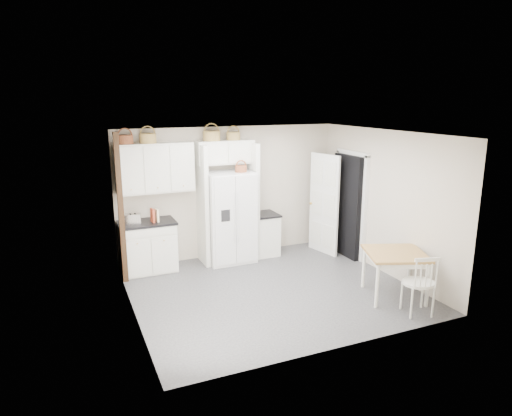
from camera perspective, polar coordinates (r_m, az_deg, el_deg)
name	(u,v)px	position (r m, az deg, el deg)	size (l,w,h in m)	color
floor	(272,290)	(7.79, 1.96, -10.16)	(4.50, 4.50, 0.00)	#2E2E33
ceiling	(273,134)	(7.15, 2.13, 9.28)	(4.50, 4.50, 0.00)	white
wall_back	(230,192)	(9.16, -3.30, 2.01)	(4.50, 4.50, 0.00)	beige
wall_left	(130,230)	(6.75, -15.53, -2.72)	(4.00, 4.00, 0.00)	beige
wall_right	(385,203)	(8.54, 15.82, 0.66)	(4.00, 4.00, 0.00)	beige
refrigerator	(229,217)	(8.88, -3.38, -1.13)	(0.91, 0.74, 1.77)	white
base_cab_left	(148,247)	(8.67, -13.36, -4.81)	(0.98, 0.62, 0.91)	white
base_cab_right	(265,235)	(9.35, 1.10, -3.36)	(0.47, 0.56, 0.82)	white
dining_table	(394,275)	(7.73, 16.89, -7.96)	(0.90, 0.90, 0.75)	#A8692B
windsor_chair	(418,283)	(7.22, 19.64, -8.79)	(0.48, 0.43, 0.97)	white
counter_left	(146,223)	(8.54, -13.53, -1.79)	(1.02, 0.66, 0.04)	black
counter_right	(265,214)	(9.23, 1.11, -0.81)	(0.50, 0.60, 0.04)	black
toaster	(133,219)	(8.38, -15.12, -1.35)	(0.28, 0.16, 0.19)	silver
cookbook_red	(152,215)	(8.44, -12.82, -0.91)	(0.04, 0.17, 0.25)	#B64125
cookbook_cream	(157,215)	(8.46, -12.28, -0.91)	(0.03, 0.16, 0.23)	beige
basket_upper_a	(125,140)	(8.37, -16.03, 8.22)	(0.28, 0.28, 0.16)	#5D281F
basket_upper_b	(148,138)	(8.43, -13.36, 8.47)	(0.30, 0.30, 0.17)	#9C7946
basket_bridge_a	(212,136)	(8.71, -5.57, 8.96)	(0.33, 0.33, 0.18)	#9C7946
basket_bridge_b	(233,136)	(8.85, -2.85, 8.98)	(0.27, 0.27, 0.15)	#9C7946
basket_fridge_b	(241,169)	(8.67, -1.88, 4.91)	(0.23, 0.23, 0.12)	#5D281F
upper_cabinet	(155,168)	(8.51, -12.53, 4.91)	(1.40, 0.34, 0.90)	white
bridge_cabinet	(225,152)	(8.82, -3.92, 6.98)	(1.12, 0.34, 0.45)	white
fridge_panel_left	(203,205)	(8.71, -6.69, 0.33)	(0.08, 0.60, 2.30)	white
fridge_panel_right	(252,201)	(9.05, -0.50, 0.91)	(0.08, 0.60, 2.30)	white
trim_post	(121,209)	(8.05, -16.54, -0.17)	(0.09, 0.09, 2.60)	black
doorway_void	(348,206)	(9.33, 11.45, 0.24)	(0.18, 0.85, 2.05)	black
door_slab	(324,204)	(9.41, 8.49, 0.47)	(0.80, 0.04, 2.05)	white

